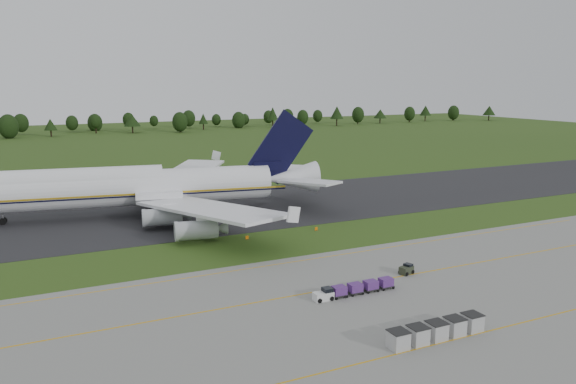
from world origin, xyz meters
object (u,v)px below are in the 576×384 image
aircraft (134,187)px  baggage_train (353,289)px  uld_row (437,330)px  edge_markers (283,233)px  utility_cart (406,270)px

aircraft → baggage_train: (16.51, -54.43, -5.08)m
uld_row → edge_markers: bearing=86.2°
uld_row → baggage_train: bearing=94.4°
utility_cart → uld_row: uld_row is taller
utility_cart → aircraft: bearing=118.0°
baggage_train → edge_markers: baggage_train is taller
aircraft → baggage_train: 57.10m
aircraft → edge_markers: size_ratio=5.34×
baggage_train → utility_cart: (10.68, 3.35, -0.20)m
aircraft → utility_cart: size_ratio=32.94×
uld_row → aircraft: bearing=104.4°
baggage_train → utility_cart: bearing=17.4°
aircraft → uld_row: aircraft is taller
baggage_train → utility_cart: 11.19m
baggage_train → edge_markers: 29.56m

